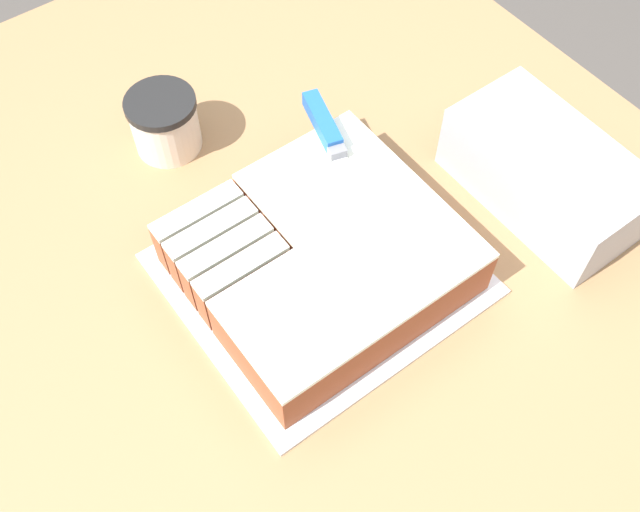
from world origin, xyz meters
The scene contains 7 objects.
ground_plane centered at (0.00, 0.00, 0.00)m, with size 8.00×8.00×0.00m, color #4C4742.
countertop centered at (0.00, 0.00, 0.46)m, with size 1.40×1.10×0.92m.
cake_board centered at (0.01, -0.01, 0.93)m, with size 0.33×0.36×0.01m.
cake centered at (0.01, -0.01, 0.97)m, with size 0.29×0.31×0.08m.
knife centered at (-0.11, 0.09, 1.02)m, with size 0.27×0.10×0.02m.
coffee_cup centered at (-0.30, -0.05, 0.97)m, with size 0.10×0.10×0.09m.
storage_box centered at (0.09, 0.30, 0.97)m, with size 0.27×0.14×0.10m.
Camera 1 is at (0.42, -0.32, 1.75)m, focal length 42.00 mm.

